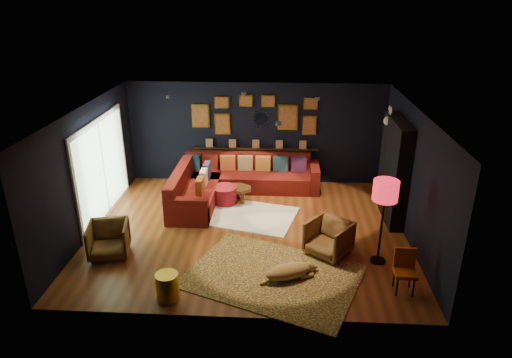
# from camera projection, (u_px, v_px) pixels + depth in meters

# --- Properties ---
(floor) EXTENTS (6.50, 6.50, 0.00)m
(floor) POSITION_uv_depth(u_px,v_px,m) (248.00, 231.00, 9.59)
(floor) COLOR brown
(floor) RESTS_ON ground
(room_walls) EXTENTS (6.50, 6.50, 6.50)m
(room_walls) POSITION_uv_depth(u_px,v_px,m) (248.00, 160.00, 8.98)
(room_walls) COLOR black
(room_walls) RESTS_ON ground
(sectional) EXTENTS (3.41, 2.69, 0.86)m
(sectional) POSITION_uv_depth(u_px,v_px,m) (229.00, 183.00, 11.17)
(sectional) COLOR maroon
(sectional) RESTS_ON ground
(ledge) EXTENTS (3.20, 0.12, 0.04)m
(ledge) POSITION_uv_depth(u_px,v_px,m) (256.00, 149.00, 11.71)
(ledge) COLOR black
(ledge) RESTS_ON room_walls
(gallery_wall) EXTENTS (3.15, 0.04, 1.02)m
(gallery_wall) POSITION_uv_depth(u_px,v_px,m) (255.00, 114.00, 11.41)
(gallery_wall) COLOR gold
(gallery_wall) RESTS_ON room_walls
(sunburst_mirror) EXTENTS (0.47, 0.16, 0.47)m
(sunburst_mirror) POSITION_uv_depth(u_px,v_px,m) (260.00, 119.00, 11.45)
(sunburst_mirror) COLOR silver
(sunburst_mirror) RESTS_ON room_walls
(fireplace) EXTENTS (0.31, 1.60, 2.20)m
(fireplace) POSITION_uv_depth(u_px,v_px,m) (393.00, 173.00, 9.86)
(fireplace) COLOR black
(fireplace) RESTS_ON ground
(deer_head) EXTENTS (0.50, 0.28, 0.45)m
(deer_head) POSITION_uv_depth(u_px,v_px,m) (396.00, 121.00, 9.93)
(deer_head) COLOR white
(deer_head) RESTS_ON fireplace
(sliding_door) EXTENTS (0.06, 2.80, 2.20)m
(sliding_door) POSITION_uv_depth(u_px,v_px,m) (103.00, 169.00, 9.90)
(sliding_door) COLOR white
(sliding_door) RESTS_ON ground
(ceiling_spots) EXTENTS (3.30, 2.50, 0.06)m
(ceiling_spots) POSITION_uv_depth(u_px,v_px,m) (250.00, 102.00, 9.35)
(ceiling_spots) COLOR black
(ceiling_spots) RESTS_ON room_walls
(shag_rug) EXTENTS (2.30, 1.91, 0.03)m
(shag_rug) POSITION_uv_depth(u_px,v_px,m) (249.00, 216.00, 10.21)
(shag_rug) COLOR white
(shag_rug) RESTS_ON ground
(leopard_rug) EXTENTS (3.46, 3.00, 0.02)m
(leopard_rug) POSITION_uv_depth(u_px,v_px,m) (273.00, 276.00, 8.06)
(leopard_rug) COLOR #D9AA52
(leopard_rug) RESTS_ON ground
(coffee_table) EXTENTS (0.82, 0.67, 0.36)m
(coffee_table) POSITION_uv_depth(u_px,v_px,m) (237.00, 190.00, 10.78)
(coffee_table) COLOR #612E15
(coffee_table) RESTS_ON shag_rug
(pouf) EXTENTS (0.59, 0.59, 0.39)m
(pouf) POSITION_uv_depth(u_px,v_px,m) (225.00, 194.00, 10.77)
(pouf) COLOR maroon
(pouf) RESTS_ON shag_rug
(armchair_left) EXTENTS (0.84, 0.81, 0.74)m
(armchair_left) POSITION_uv_depth(u_px,v_px,m) (109.00, 238.00, 8.57)
(armchair_left) COLOR #A86F34
(armchair_left) RESTS_ON ground
(armchair_right) EXTENTS (1.00, 0.99, 0.75)m
(armchair_right) POSITION_uv_depth(u_px,v_px,m) (329.00, 236.00, 8.62)
(armchair_right) COLOR #A86F34
(armchair_right) RESTS_ON ground
(gold_stool) EXTENTS (0.37, 0.37, 0.46)m
(gold_stool) POSITION_uv_depth(u_px,v_px,m) (167.00, 287.00, 7.40)
(gold_stool) COLOR gold
(gold_stool) RESTS_ON ground
(orange_chair) EXTENTS (0.37, 0.37, 0.76)m
(orange_chair) POSITION_uv_depth(u_px,v_px,m) (405.00, 267.00, 7.55)
(orange_chair) COLOR black
(orange_chair) RESTS_ON ground
(floor_lamp) EXTENTS (0.45, 0.45, 1.63)m
(floor_lamp) POSITION_uv_depth(u_px,v_px,m) (385.00, 194.00, 7.99)
(floor_lamp) COLOR black
(floor_lamp) RESTS_ON ground
(dog) EXTENTS (1.28, 0.98, 0.36)m
(dog) POSITION_uv_depth(u_px,v_px,m) (288.00, 269.00, 7.93)
(dog) COLOR #B7874A
(dog) RESTS_ON leopard_rug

